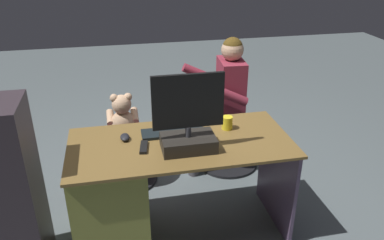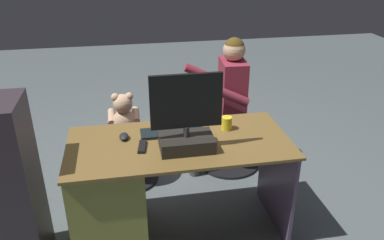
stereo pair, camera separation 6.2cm
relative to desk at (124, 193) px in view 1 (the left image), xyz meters
The scene contains 11 objects.
ground_plane 0.63m from the desk, 139.93° to the right, with size 10.00×10.00×0.00m, color #535D5F.
desk is the anchor object (origin of this frame).
monitor 0.65m from the desk, 166.81° to the left, with size 0.43×0.21×0.49m.
keyboard 0.52m from the desk, 160.95° to the right, with size 0.42×0.14×0.02m, color black.
computer_mouse 0.38m from the desk, 109.63° to the right, with size 0.06×0.10×0.04m, color black.
cup 0.83m from the desk, behind, with size 0.07×0.07×0.09m, color yellow.
tv_remote 0.38m from the desk, 165.56° to the left, with size 0.04×0.15×0.02m, color black.
office_chair_teddy 0.74m from the desk, 93.22° to the right, with size 0.52×0.52×0.44m.
teddy_bear 0.78m from the desk, 93.16° to the right, with size 0.25×0.26×0.36m.
visitor_chair 1.26m from the desk, 140.22° to the right, with size 0.55×0.55×0.44m.
person 1.23m from the desk, 138.06° to the right, with size 0.52×0.50×1.18m.
Camera 1 is at (0.38, 2.48, 1.93)m, focal length 36.38 mm.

